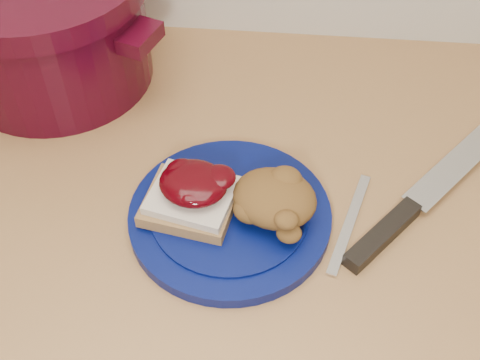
# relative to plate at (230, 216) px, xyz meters

# --- Properties ---
(base_cabinet) EXTENTS (4.00, 0.60, 0.86)m
(base_cabinet) POSITION_rel_plate_xyz_m (-0.04, 0.09, -0.48)
(base_cabinet) COLOR beige
(base_cabinet) RESTS_ON floor
(plate) EXTENTS (0.29, 0.29, 0.02)m
(plate) POSITION_rel_plate_xyz_m (0.00, 0.00, 0.00)
(plate) COLOR #050D49
(plate) RESTS_ON wood_countertop
(sandwich) EXTENTS (0.12, 0.10, 0.05)m
(sandwich) POSITION_rel_plate_xyz_m (-0.04, 0.00, 0.03)
(sandwich) COLOR olive
(sandwich) RESTS_ON plate
(stuffing_mound) EXTENTS (0.12, 0.11, 0.05)m
(stuffing_mound) POSITION_rel_plate_xyz_m (0.05, 0.00, 0.04)
(stuffing_mound) COLOR brown
(stuffing_mound) RESTS_ON plate
(chef_knife) EXTENTS (0.23, 0.26, 0.02)m
(chef_knife) POSITION_rel_plate_xyz_m (0.21, 0.02, 0.00)
(chef_knife) COLOR black
(chef_knife) RESTS_ON wood_countertop
(butter_knife) EXTENTS (0.06, 0.15, 0.00)m
(butter_knife) POSITION_rel_plate_xyz_m (0.14, 0.01, -0.00)
(butter_knife) COLOR silver
(butter_knife) RESTS_ON wood_countertop
(dutch_oven) EXTENTS (0.37, 0.37, 0.18)m
(dutch_oven) POSITION_rel_plate_xyz_m (-0.28, 0.25, 0.08)
(dutch_oven) COLOR #370513
(dutch_oven) RESTS_ON wood_countertop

